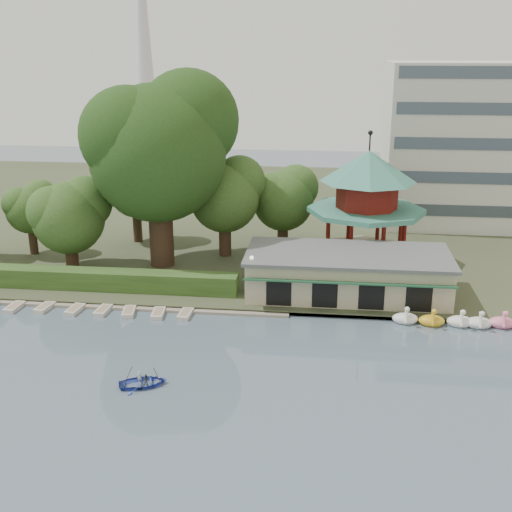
% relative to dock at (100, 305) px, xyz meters
% --- Properties ---
extents(ground_plane, '(220.00, 220.00, 0.00)m').
position_rel_dock_xyz_m(ground_plane, '(12.00, -17.20, -0.12)').
color(ground_plane, slate).
rests_on(ground_plane, ground).
extents(shore, '(220.00, 70.00, 0.40)m').
position_rel_dock_xyz_m(shore, '(12.00, 34.80, 0.08)').
color(shore, '#424930').
rests_on(shore, ground).
extents(embankment, '(220.00, 0.60, 0.30)m').
position_rel_dock_xyz_m(embankment, '(12.00, 0.10, 0.03)').
color(embankment, gray).
rests_on(embankment, ground).
extents(dock, '(34.00, 1.60, 0.24)m').
position_rel_dock_xyz_m(dock, '(0.00, 0.00, 0.00)').
color(dock, gray).
rests_on(dock, ground).
extents(boathouse, '(18.60, 9.39, 3.90)m').
position_rel_dock_xyz_m(boathouse, '(22.00, 4.77, 2.25)').
color(boathouse, '#B8AE8D').
rests_on(boathouse, shore).
extents(pavilion, '(12.40, 12.40, 13.50)m').
position_rel_dock_xyz_m(pavilion, '(24.00, 14.80, 7.36)').
color(pavilion, '#B8AE8D').
rests_on(pavilion, shore).
extents(hedge, '(30.00, 2.00, 1.80)m').
position_rel_dock_xyz_m(hedge, '(-3.00, 3.30, 1.18)').
color(hedge, '#375923').
rests_on(hedge, shore).
extents(lamp_post, '(0.36, 0.36, 4.28)m').
position_rel_dock_xyz_m(lamp_post, '(13.50, 1.80, 3.22)').
color(lamp_post, black).
rests_on(lamp_post, shore).
extents(big_tree, '(15.13, 14.09, 19.84)m').
position_rel_dock_xyz_m(big_tree, '(3.19, 11.02, 12.93)').
color(big_tree, '#3A281C').
rests_on(big_tree, shore).
extents(small_trees, '(39.90, 17.22, 10.79)m').
position_rel_dock_xyz_m(small_trees, '(0.57, 14.00, 6.24)').
color(small_trees, '#3A281C').
rests_on(small_trees, shore).
extents(swan_boats, '(15.82, 2.05, 1.92)m').
position_rel_dock_xyz_m(swan_boats, '(33.90, -0.66, 0.28)').
color(swan_boats, white).
rests_on(swan_boats, ground).
extents(moored_rowboats, '(24.27, 2.68, 0.36)m').
position_rel_dock_xyz_m(moored_rowboats, '(-3.28, -1.40, 0.06)').
color(moored_rowboats, beige).
rests_on(moored_rowboats, ground).
extents(rowboat_with_passengers, '(5.43, 4.66, 2.01)m').
position_rel_dock_xyz_m(rowboat_with_passengers, '(7.84, -13.36, 0.35)').
color(rowboat_with_passengers, '#344AAD').
rests_on(rowboat_with_passengers, ground).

